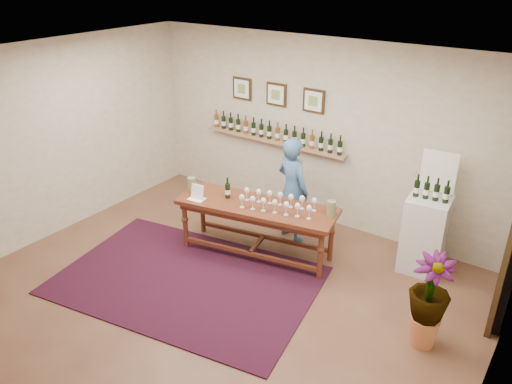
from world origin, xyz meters
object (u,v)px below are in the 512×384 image
Objects in this scene: potted_plant at (428,301)px; person at (292,190)px; display_pedestal at (424,234)px; tasting_table at (257,212)px.

person is at bearing 154.42° from potted_plant.
potted_plant is (0.50, -1.41, 0.04)m from display_pedestal.
potted_plant is at bearing -21.72° from tasting_table.
person reaches higher than tasting_table.
potted_plant is (2.49, -0.45, -0.10)m from tasting_table.
person is (-1.84, -0.29, 0.26)m from display_pedestal.
potted_plant is at bearing 170.52° from person.
person is (-2.34, 1.12, 0.22)m from potted_plant.
tasting_table is 1.46× the size of person.
tasting_table is 2.53m from potted_plant.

